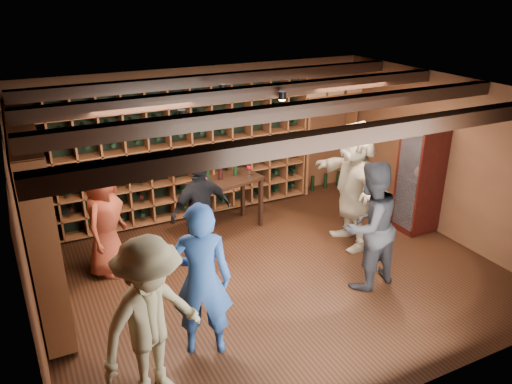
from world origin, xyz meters
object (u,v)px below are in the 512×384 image
guest_red_floral (104,221)px  guest_woman_black (201,211)px  display_cabinet (419,180)px  tasting_table (225,186)px  man_blue_shirt (201,280)px  guest_beige (354,185)px  man_grey_suit (369,226)px  guest_khaki (151,321)px

guest_red_floral → guest_woman_black: (1.27, -0.29, -0.01)m
display_cabinet → tasting_table: (-2.78, 1.34, -0.08)m
man_blue_shirt → tasting_table: (1.35, 2.55, -0.11)m
man_blue_shirt → guest_red_floral: man_blue_shirt is taller
man_blue_shirt → guest_red_floral: 2.18m
man_blue_shirt → guest_beige: (2.91, 1.30, 0.09)m
man_grey_suit → guest_khaki: bearing=4.0°
guest_beige → tasting_table: (-1.55, 1.25, -0.19)m
display_cabinet → guest_woman_black: display_cabinet is taller
man_blue_shirt → man_grey_suit: bearing=-151.8°
guest_red_floral → guest_khaki: guest_khaki is taller
tasting_table → guest_red_floral: bearing=-179.3°
guest_khaki → guest_beige: guest_beige is taller
man_blue_shirt → guest_red_floral: bearing=-51.9°
guest_red_floral → guest_beige: guest_beige is taller
display_cabinet → man_grey_suit: (-1.75, -0.96, 0.01)m
guest_red_floral → tasting_table: bearing=-40.2°
display_cabinet → guest_woman_black: size_ratio=1.12×
man_blue_shirt → guest_khaki: (-0.65, -0.41, -0.02)m
man_grey_suit → guest_red_floral: man_grey_suit is taller
guest_red_floral → guest_beige: (3.51, -0.79, 0.18)m
guest_beige → display_cabinet: bearing=96.0°
guest_khaki → tasting_table: guest_khaki is taller
display_cabinet → guest_red_floral: 4.82m
guest_woman_black → guest_khaki: 2.57m
tasting_table → guest_woman_black: bearing=-145.0°
display_cabinet → guest_red_floral: display_cabinet is taller
man_blue_shirt → man_grey_suit: size_ratio=1.02×
guest_red_floral → guest_khaki: (-0.04, -2.50, 0.07)m
man_blue_shirt → guest_red_floral: size_ratio=1.12×
man_grey_suit → guest_beige: bearing=-125.0°
guest_red_floral → guest_beige: size_ratio=0.81×
guest_red_floral → guest_beige: 3.60m
guest_khaki → guest_beige: size_ratio=0.89×
tasting_table → guest_beige: bearing=-51.4°
man_grey_suit → guest_beige: 1.17m
guest_red_floral → tasting_table: size_ratio=1.25×
display_cabinet → guest_red_floral: (-4.74, 0.88, -0.07)m
guest_woman_black → man_grey_suit: bearing=129.6°
man_blue_shirt → tasting_table: 2.89m
guest_woman_black → guest_khaki: size_ratio=0.91×
man_blue_shirt → man_grey_suit: (2.38, 0.26, -0.02)m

